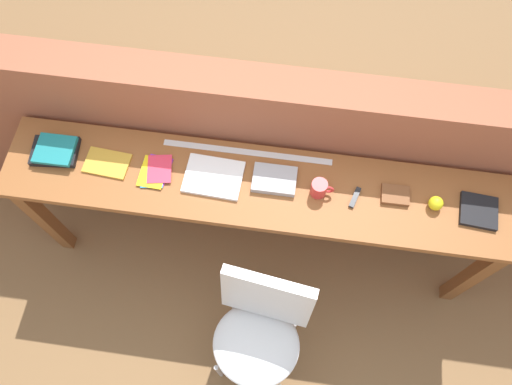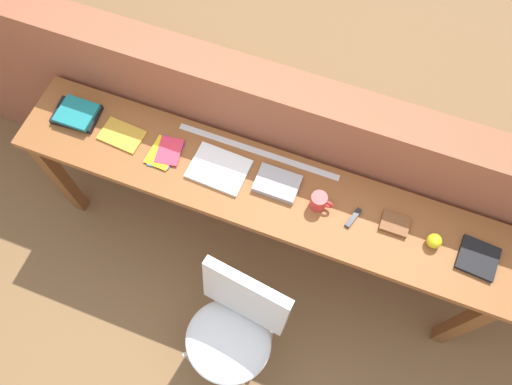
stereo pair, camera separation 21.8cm
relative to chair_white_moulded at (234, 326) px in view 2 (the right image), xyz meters
The scene contains 15 objects.
ground_plane 0.62m from the chair_white_moulded, 107.38° to the left, with size 40.00×40.00×0.00m, color brown.
brick_wall_back 0.96m from the chair_white_moulded, 95.83° to the left, with size 6.00×0.20×1.24m, color #935138.
sideboard 0.65m from the chair_white_moulded, 99.03° to the left, with size 2.50×0.44×0.88m.
chair_white_moulded is the anchor object (origin of this frame).
book_stack_leftmost 1.33m from the chair_white_moulded, 149.72° to the left, with size 0.24×0.18×0.05m.
magazine_cycling 1.11m from the chair_white_moulded, 143.51° to the left, with size 0.22×0.14×0.01m, color gold.
pamphlet_pile_colourful 0.93m from the chair_white_moulded, 134.35° to the left, with size 0.16×0.19×0.01m.
book_open_centre 0.78m from the chair_white_moulded, 116.74° to the left, with size 0.28×0.21×0.02m, color white.
book_grey_hardcover 0.74m from the chair_white_moulded, 91.70° to the left, with size 0.21×0.15×0.03m, color #9E9EA3.
mug 0.75m from the chair_white_moulded, 72.12° to the left, with size 0.11×0.08×0.09m.
multitool_folded 0.79m from the chair_white_moulded, 58.49° to the left, with size 0.02×0.11×0.02m, color black.
leather_journal_brown 0.92m from the chair_white_moulded, 48.96° to the left, with size 0.13×0.10×0.02m, color brown.
sports_ball_small 1.04m from the chair_white_moulded, 39.63° to the left, with size 0.07×0.07×0.07m, color yellow.
book_repair_rightmost 1.19m from the chair_white_moulded, 32.92° to the left, with size 0.17×0.17×0.02m, color black.
ruler_metal_back_edge 0.87m from the chair_white_moulded, 102.35° to the left, with size 0.84×0.03×0.00m, color silver.
Camera 2 is at (0.35, -0.66, 3.04)m, focal length 35.00 mm.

